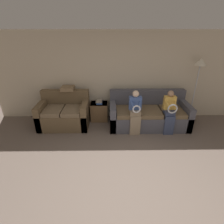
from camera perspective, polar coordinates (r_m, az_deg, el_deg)
The scene contains 10 objects.
ground_plane at distance 3.29m, azimuth 6.58°, elevation -26.07°, with size 14.00×14.00×0.00m, color #6B5B51.
wall_back at distance 5.26m, azimuth 3.26°, elevation 11.40°, with size 7.58×0.06×2.55m.
couch_main at distance 5.15m, azimuth 11.70°, elevation -0.65°, with size 2.21×0.98×0.96m.
couch_side at distance 5.21m, azimuth -15.20°, elevation -0.61°, with size 1.38×0.91×0.96m.
child_left_seated at distance 4.57m, azimuth 7.61°, elevation 0.33°, with size 0.32×0.37×1.16m.
child_right_seated at distance 4.78m, azimuth 18.29°, elevation 0.34°, with size 0.30×0.37×1.15m.
side_shelf at distance 5.35m, azimuth -4.19°, elevation 0.28°, with size 0.52×0.44×0.55m.
book_stack at distance 5.23m, azimuth -4.17°, elevation 3.36°, with size 0.18×0.29×0.08m.
floor_lamp at distance 5.48m, azimuth 26.65°, elevation 12.41°, with size 0.32×0.32×1.85m.
throw_pillow at distance 5.22m, azimuth -14.28°, elevation 7.50°, with size 0.36×0.36×0.10m.
Camera 1 is at (-0.37, -2.01, 2.57)m, focal length 28.00 mm.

